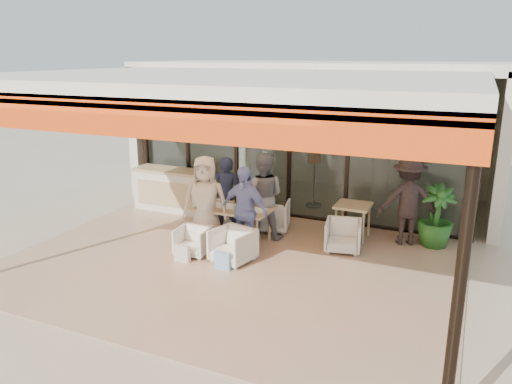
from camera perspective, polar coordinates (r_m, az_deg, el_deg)
ground at (r=9.25m, az=-2.87°, el=-8.18°), size 70.00×70.00×0.00m
terrace_floor at (r=9.25m, az=-2.87°, el=-8.15°), size 8.00×6.00×0.01m
terrace_structure at (r=8.26m, az=-4.03°, el=12.24°), size 8.00×6.00×3.40m
glass_storefront at (r=11.43m, az=3.86°, el=4.80°), size 8.08×0.10×3.20m
interior_block at (r=13.51m, az=7.40°, el=9.07°), size 9.05×3.62×3.52m
host_counter at (r=12.30m, az=-9.66°, el=0.27°), size 1.85×0.65×1.04m
dining_table at (r=10.06m, az=-2.43°, el=-2.03°), size 1.50×0.90×0.93m
chair_far_left at (r=11.14m, az=-2.16°, el=-2.13°), size 0.79×0.75×0.68m
chair_far_right at (r=10.81m, az=1.84°, el=-2.54°), size 0.85×0.82×0.74m
chair_near_left at (r=9.59m, az=-7.20°, el=-5.44°), size 0.64×0.60×0.62m
chair_near_right at (r=9.18m, az=-2.69°, el=-5.98°), size 0.82×0.79×0.71m
diner_navy at (r=10.58m, az=-3.38°, el=-0.35°), size 0.69×0.55×1.66m
diner_grey at (r=10.21m, az=0.80°, el=-0.46°), size 1.01×0.87×1.81m
diner_cream at (r=9.80m, az=-5.81°, el=-1.16°), size 1.03×0.83×1.84m
diner_periwinkle at (r=9.44m, az=-1.36°, el=-2.12°), size 1.06×0.58×1.72m
tote_bag_cream at (r=9.32m, az=-8.44°, el=-7.02°), size 0.30×0.10×0.34m
tote_bag_blue at (r=8.93m, az=-3.84°, el=-7.93°), size 0.30×0.10×0.34m
side_table at (r=10.43m, az=11.05°, el=-1.96°), size 0.70×0.70×0.74m
side_chair at (r=9.83m, az=9.94°, el=-4.79°), size 0.78×0.75×0.69m
standing_woman at (r=10.29m, az=16.94°, el=-0.99°), size 1.34×1.07×1.82m
potted_palm at (r=10.43m, az=19.89°, el=-2.65°), size 0.93×0.93×1.26m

